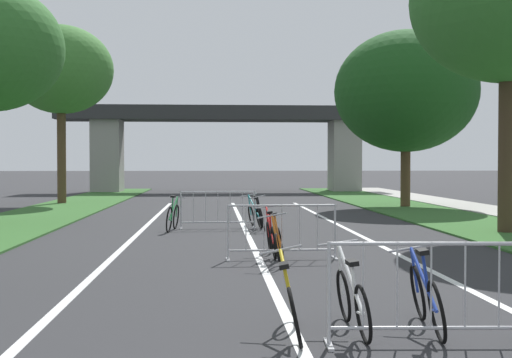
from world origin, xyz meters
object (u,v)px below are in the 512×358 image
(tree_right_cypress_far, at_px, (406,92))
(bicycle_green_2, at_px, (173,217))
(tree_left_maple_mid, at_px, (61,70))
(crowd_barrier_third, at_px, (218,210))
(tree_right_pine_far, at_px, (508,1))
(bicycle_black_4, at_px, (260,216))
(bicycle_teal_1, at_px, (255,215))
(crowd_barrier_nearest, at_px, (431,295))
(bicycle_yellow_5, at_px, (292,303))
(bicycle_orange_0, at_px, (279,243))
(bicycle_red_8, at_px, (271,238))
(crowd_barrier_second, at_px, (282,233))
(bicycle_blue_7, at_px, (426,297))
(bicycle_white_6, at_px, (352,300))

(tree_right_cypress_far, relative_size, bicycle_green_2, 4.43)
(tree_left_maple_mid, xyz_separation_m, crowd_barrier_third, (6.87, -11.54, -5.43))
(tree_right_pine_far, bearing_deg, tree_left_maple_mid, 136.98)
(bicycle_black_4, bearing_deg, bicycle_green_2, 2.67)
(bicycle_teal_1, height_order, bicycle_green_2, bicycle_green_2)
(crowd_barrier_nearest, distance_m, bicycle_yellow_5, 1.44)
(bicycle_orange_0, distance_m, bicycle_yellow_5, 5.21)
(bicycle_teal_1, bearing_deg, crowd_barrier_nearest, -95.23)
(tree_left_maple_mid, relative_size, bicycle_red_8, 4.66)
(bicycle_black_4, bearing_deg, bicycle_teal_1, -83.73)
(tree_left_maple_mid, xyz_separation_m, bicycle_teal_1, (7.93, -11.16, -5.60))
(crowd_barrier_second, height_order, bicycle_orange_0, crowd_barrier_second)
(tree_right_pine_far, bearing_deg, crowd_barrier_second, -146.03)
(bicycle_orange_0, height_order, bicycle_teal_1, bicycle_orange_0)
(bicycle_yellow_5, relative_size, bicycle_red_8, 0.93)
(crowd_barrier_nearest, height_order, bicycle_red_8, crowd_barrier_nearest)
(bicycle_teal_1, bearing_deg, bicycle_green_2, -167.28)
(bicycle_teal_1, bearing_deg, bicycle_orange_0, -99.67)
(tree_right_pine_far, distance_m, crowd_barrier_third, 9.44)
(bicycle_black_4, relative_size, bicycle_yellow_5, 1.02)
(tree_right_pine_far, height_order, crowd_barrier_nearest, tree_right_pine_far)
(tree_right_cypress_far, bearing_deg, crowd_barrier_third, -132.83)
(bicycle_blue_7, bearing_deg, bicycle_teal_1, 102.00)
(bicycle_green_2, bearing_deg, tree_right_pine_far, -0.74)
(crowd_barrier_second, xyz_separation_m, bicycle_red_8, (-0.16, 0.49, -0.15))
(bicycle_black_4, bearing_deg, tree_left_maple_mid, -56.67)
(tree_left_maple_mid, relative_size, tree_right_pine_far, 0.97)
(tree_right_pine_far, relative_size, crowd_barrier_second, 3.84)
(bicycle_white_6, height_order, bicycle_red_8, bicycle_red_8)
(bicycle_orange_0, xyz_separation_m, bicycle_yellow_5, (-0.37, -5.20, -0.01))
(bicycle_yellow_5, bearing_deg, bicycle_blue_7, 8.03)
(tree_right_pine_far, xyz_separation_m, tree_right_cypress_far, (0.32, 10.21, -1.24))
(tree_right_cypress_far, xyz_separation_m, crowd_barrier_third, (-7.77, -8.38, -4.25))
(crowd_barrier_nearest, distance_m, crowd_barrier_third, 12.28)
(bicycle_teal_1, height_order, bicycle_yellow_5, bicycle_teal_1)
(crowd_barrier_third, bearing_deg, bicycle_yellow_5, -86.53)
(tree_right_cypress_far, relative_size, bicycle_red_8, 4.27)
(crowd_barrier_third, xyz_separation_m, bicycle_orange_0, (1.08, -6.45, -0.15))
(bicycle_black_4, height_order, bicycle_red_8, bicycle_black_4)
(tree_right_pine_far, relative_size, crowd_barrier_third, 3.83)
(crowd_barrier_second, xyz_separation_m, bicycle_orange_0, (-0.10, -0.40, -0.15))
(crowd_barrier_nearest, height_order, crowd_barrier_second, same)
(tree_right_cypress_far, distance_m, bicycle_white_6, 21.37)
(tree_right_pine_far, distance_m, tree_right_cypress_far, 10.29)
(bicycle_white_6, bearing_deg, crowd_barrier_second, 91.43)
(tree_right_pine_far, distance_m, crowd_barrier_second, 9.35)
(crowd_barrier_second, distance_m, bicycle_green_2, 5.99)
(crowd_barrier_nearest, relative_size, bicycle_yellow_5, 1.34)
(bicycle_white_6, bearing_deg, crowd_barrier_nearest, -41.05)
(tree_right_cypress_far, bearing_deg, bicycle_teal_1, -129.99)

